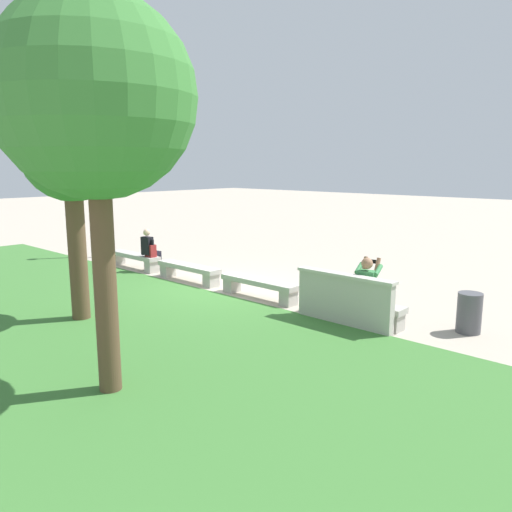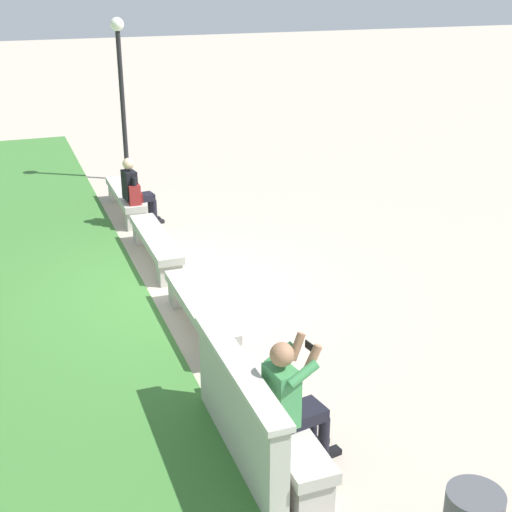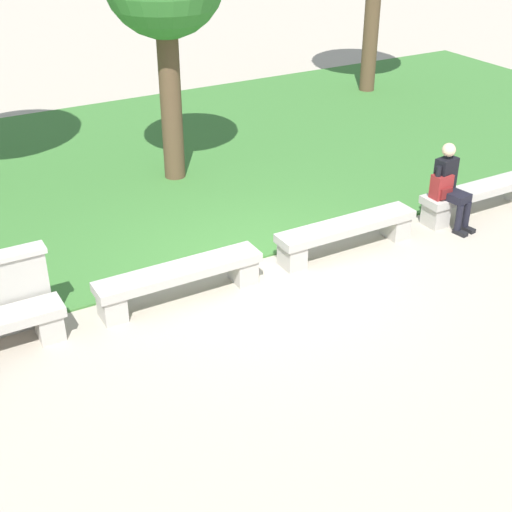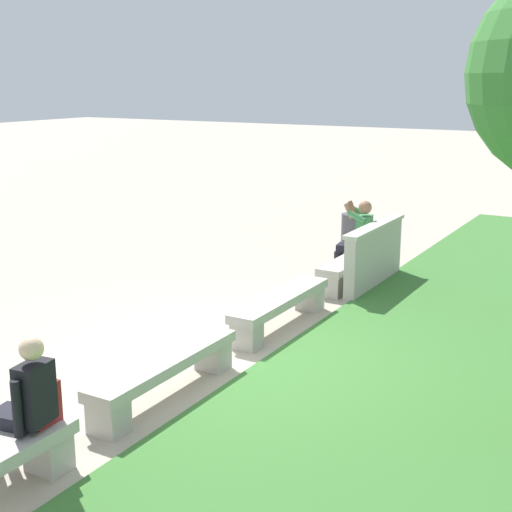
% 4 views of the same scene
% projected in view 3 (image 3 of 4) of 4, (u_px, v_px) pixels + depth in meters
% --- Properties ---
extents(ground_plane, '(80.00, 80.00, 0.00)m').
position_uv_depth(ground_plane, '(268.00, 273.00, 9.48)').
color(ground_plane, '#B2A593').
extents(grass_strip, '(21.74, 8.00, 0.03)m').
position_uv_depth(grass_strip, '(145.00, 165.00, 12.80)').
color(grass_strip, '#3D7533').
rests_on(grass_strip, ground).
extents(bench_near, '(2.14, 0.40, 0.45)m').
position_uv_depth(bench_near, '(180.00, 278.00, 8.78)').
color(bench_near, '#B7B2A8').
rests_on(bench_near, ground).
extents(bench_mid, '(2.14, 0.40, 0.45)m').
position_uv_depth(bench_mid, '(347.00, 231.00, 9.88)').
color(bench_mid, '#B7B2A8').
rests_on(bench_mid, ground).
extents(bench_far, '(2.14, 0.40, 0.45)m').
position_uv_depth(bench_far, '(480.00, 195.00, 10.97)').
color(bench_far, '#B7B2A8').
rests_on(bench_far, ground).
extents(person_distant, '(0.48, 0.71, 1.26)m').
position_uv_depth(person_distant, '(450.00, 183.00, 10.43)').
color(person_distant, black).
rests_on(person_distant, ground).
extents(backpack, '(0.28, 0.24, 0.43)m').
position_uv_depth(backpack, '(442.00, 187.00, 10.44)').
color(backpack, maroon).
rests_on(backpack, bench_far).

